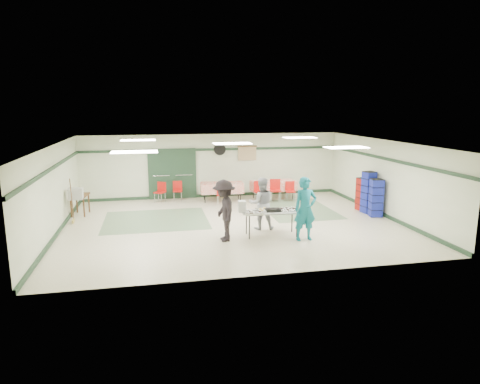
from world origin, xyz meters
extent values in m
plane|color=beige|center=(0.00, 0.00, 0.00)|extent=(11.00, 11.00, 0.00)
plane|color=white|center=(0.00, 0.00, 2.70)|extent=(11.00, 11.00, 0.00)
plane|color=beige|center=(0.00, 4.50, 1.35)|extent=(11.00, 0.00, 11.00)
plane|color=beige|center=(0.00, -4.50, 1.35)|extent=(11.00, 0.00, 11.00)
plane|color=beige|center=(-5.50, 0.00, 1.35)|extent=(0.00, 9.00, 9.00)
plane|color=beige|center=(5.50, 0.00, 1.35)|extent=(0.00, 9.00, 9.00)
cube|color=#1E3724|center=(0.00, 4.47, 2.05)|extent=(11.00, 0.06, 0.10)
cube|color=#1E3724|center=(0.00, 4.47, 0.06)|extent=(11.00, 0.06, 0.12)
cube|color=#1E3724|center=(-5.47, 0.00, 2.05)|extent=(0.06, 9.00, 0.10)
cube|color=#1E3724|center=(-5.47, 0.00, 0.06)|extent=(0.06, 9.00, 0.12)
cube|color=#1E3724|center=(5.47, 0.00, 2.05)|extent=(0.06, 9.00, 0.10)
cube|color=#1E3724|center=(5.47, 0.00, 0.06)|extent=(0.06, 9.00, 0.12)
cube|color=#647E5C|center=(-2.50, 1.00, 0.00)|extent=(3.50, 3.00, 0.01)
cube|color=#647E5C|center=(2.80, 1.50, 0.00)|extent=(2.50, 3.50, 0.01)
cube|color=gray|center=(-2.20, 4.44, 1.05)|extent=(0.90, 0.06, 2.10)
cube|color=gray|center=(-1.25, 4.44, 1.05)|extent=(0.90, 0.06, 2.10)
cube|color=#1E3724|center=(-1.73, 4.42, 1.05)|extent=(2.00, 0.03, 2.15)
cylinder|color=black|center=(0.30, 4.44, 2.05)|extent=(0.50, 0.10, 0.50)
cube|color=tan|center=(1.50, 4.44, 1.85)|extent=(0.80, 0.02, 0.60)
cube|color=#A5A6A1|center=(0.90, -1.53, 0.74)|extent=(1.70, 0.77, 0.04)
cylinder|color=black|center=(0.17, -1.76, 0.36)|extent=(0.04, 0.04, 0.72)
cylinder|color=black|center=(1.61, -1.84, 0.36)|extent=(0.04, 0.04, 0.72)
cylinder|color=black|center=(0.20, -1.22, 0.36)|extent=(0.04, 0.04, 0.72)
cylinder|color=black|center=(1.64, -1.30, 0.36)|extent=(0.04, 0.04, 0.72)
cube|color=silver|center=(1.46, -1.54, 0.77)|extent=(0.61, 0.47, 0.02)
cube|color=silver|center=(0.78, -1.45, 0.77)|extent=(0.64, 0.50, 0.02)
cube|color=silver|center=(0.28, -1.65, 0.77)|extent=(0.63, 0.49, 0.02)
cube|color=black|center=(0.95, -1.55, 0.80)|extent=(0.48, 0.31, 0.08)
cube|color=white|center=(0.01, -1.49, 0.93)|extent=(0.23, 0.21, 0.35)
imported|color=#126E80|center=(1.75, -2.13, 0.93)|extent=(0.70, 0.48, 1.87)
imported|color=#949499|center=(0.78, -0.78, 0.83)|extent=(0.88, 0.72, 1.67)
imported|color=black|center=(-0.57, -1.72, 0.90)|extent=(0.70, 1.18, 1.80)
cube|color=red|center=(2.44, 3.54, 0.74)|extent=(1.90, 0.93, 0.05)
cube|color=red|center=(2.44, 3.54, 0.55)|extent=(1.90, 0.95, 0.40)
cylinder|color=black|center=(1.69, 3.18, 0.36)|extent=(0.04, 0.04, 0.72)
cylinder|color=black|center=(3.23, 3.29, 0.36)|extent=(0.04, 0.04, 0.72)
cylinder|color=black|center=(1.64, 3.79, 0.36)|extent=(0.04, 0.04, 0.72)
cylinder|color=black|center=(3.18, 3.90, 0.36)|extent=(0.04, 0.04, 0.72)
cube|color=red|center=(0.24, 3.54, 0.74)|extent=(1.78, 0.87, 0.05)
cube|color=red|center=(0.24, 3.54, 0.55)|extent=(1.78, 0.89, 0.40)
cylinder|color=black|center=(-0.50, 3.30, 0.36)|extent=(0.04, 0.04, 0.72)
cylinder|color=black|center=(0.93, 3.20, 0.36)|extent=(0.04, 0.04, 0.72)
cylinder|color=black|center=(-0.46, 3.88, 0.36)|extent=(0.04, 0.04, 0.72)
cylinder|color=black|center=(0.97, 3.78, 0.36)|extent=(0.04, 0.04, 0.72)
cube|color=red|center=(2.34, 2.89, 0.47)|extent=(0.50, 0.50, 0.04)
cube|color=red|center=(2.38, 3.08, 0.71)|extent=(0.43, 0.12, 0.43)
cylinder|color=silver|center=(2.14, 2.75, 0.22)|extent=(0.02, 0.02, 0.45)
cylinder|color=silver|center=(2.48, 2.69, 0.22)|extent=(0.02, 0.02, 0.45)
cylinder|color=silver|center=(2.20, 3.09, 0.22)|extent=(0.02, 0.02, 0.45)
cylinder|color=silver|center=(2.54, 3.03, 0.22)|extent=(0.02, 0.02, 0.45)
cube|color=red|center=(1.69, 2.89, 0.44)|extent=(0.47, 0.47, 0.04)
cube|color=red|center=(1.66, 3.07, 0.66)|extent=(0.40, 0.11, 0.40)
cylinder|color=silver|center=(1.56, 2.70, 0.21)|extent=(0.02, 0.02, 0.42)
cylinder|color=silver|center=(1.88, 2.76, 0.21)|extent=(0.02, 0.02, 0.42)
cylinder|color=silver|center=(1.51, 3.02, 0.21)|extent=(0.02, 0.02, 0.42)
cylinder|color=silver|center=(1.82, 3.08, 0.21)|extent=(0.02, 0.02, 0.42)
cube|color=red|center=(2.98, 2.89, 0.42)|extent=(0.43, 0.43, 0.04)
cube|color=red|center=(3.00, 3.06, 0.62)|extent=(0.38, 0.10, 0.38)
cylinder|color=silver|center=(2.80, 2.76, 0.20)|extent=(0.02, 0.02, 0.40)
cylinder|color=silver|center=(3.10, 2.72, 0.20)|extent=(0.02, 0.02, 0.40)
cylinder|color=silver|center=(2.85, 3.06, 0.20)|extent=(0.02, 0.02, 0.40)
cylinder|color=silver|center=(3.15, 3.01, 0.20)|extent=(0.02, 0.02, 0.40)
cube|color=red|center=(0.10, 2.89, 0.41)|extent=(0.43, 0.43, 0.04)
cube|color=red|center=(0.13, 3.05, 0.61)|extent=(0.37, 0.11, 0.37)
cylinder|color=silver|center=(-0.07, 2.77, 0.19)|extent=(0.02, 0.02, 0.39)
cylinder|color=silver|center=(0.22, 2.72, 0.19)|extent=(0.02, 0.02, 0.39)
cylinder|color=silver|center=(-0.01, 3.06, 0.19)|extent=(0.02, 0.02, 0.39)
cylinder|color=silver|center=(0.28, 3.01, 0.19)|extent=(0.02, 0.02, 0.39)
cube|color=red|center=(-1.56, 3.94, 0.41)|extent=(0.41, 0.41, 0.04)
cube|color=red|center=(-1.55, 4.11, 0.62)|extent=(0.38, 0.07, 0.38)
cylinder|color=silver|center=(-1.73, 3.80, 0.20)|extent=(0.02, 0.02, 0.39)
cylinder|color=silver|center=(-1.43, 3.78, 0.20)|extent=(0.02, 0.02, 0.39)
cylinder|color=silver|center=(-1.70, 4.10, 0.20)|extent=(0.02, 0.02, 0.39)
cylinder|color=silver|center=(-1.40, 4.08, 0.20)|extent=(0.02, 0.02, 0.39)
cube|color=red|center=(-2.29, 3.74, 0.43)|extent=(0.53, 0.53, 0.04)
cube|color=red|center=(-2.20, 3.89, 0.64)|extent=(0.35, 0.24, 0.39)
cylinder|color=silver|center=(-2.51, 3.69, 0.20)|extent=(0.02, 0.02, 0.41)
cylinder|color=silver|center=(-2.24, 3.53, 0.20)|extent=(0.02, 0.02, 0.41)
cylinder|color=silver|center=(-2.34, 3.95, 0.20)|extent=(0.02, 0.02, 0.41)
cylinder|color=silver|center=(-2.08, 3.79, 0.20)|extent=(0.02, 0.02, 0.41)
cube|color=navy|center=(5.15, -0.09, 0.68)|extent=(0.48, 0.48, 1.35)
cube|color=maroon|center=(5.15, 0.89, 0.62)|extent=(0.43, 0.43, 1.23)
cube|color=navy|center=(5.15, 0.46, 0.77)|extent=(0.45, 0.45, 1.53)
cube|color=brown|center=(-5.15, 2.31, 0.72)|extent=(0.64, 0.90, 0.05)
cube|color=brown|center=(-5.41, 1.99, 0.35)|extent=(0.05, 0.05, 0.70)
cube|color=brown|center=(-4.97, 1.94, 0.35)|extent=(0.05, 0.05, 0.70)
cube|color=brown|center=(-5.33, 2.68, 0.35)|extent=(0.05, 0.05, 0.70)
cube|color=brown|center=(-4.89, 2.63, 0.35)|extent=(0.05, 0.05, 0.70)
cube|color=#A7A7A2|center=(-5.15, 1.54, 0.93)|extent=(0.47, 0.42, 0.37)
cylinder|color=brown|center=(-5.23, 1.24, 0.78)|extent=(0.05, 0.24, 1.50)
camera|label=1|loc=(-2.57, -13.55, 3.87)|focal=32.00mm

